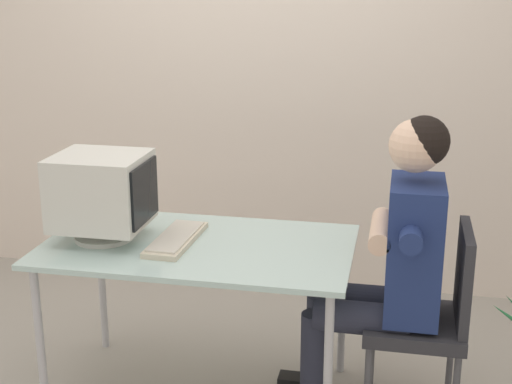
# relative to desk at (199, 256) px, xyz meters

# --- Properties ---
(wall_back) EXTENTS (8.00, 0.10, 3.00)m
(wall_back) POSITION_rel_desk_xyz_m (0.30, 1.40, 0.82)
(wall_back) COLOR beige
(wall_back) RESTS_ON ground_plane
(desk) EXTENTS (1.34, 0.77, 0.74)m
(desk) POSITION_rel_desk_xyz_m (0.00, 0.00, 0.00)
(desk) COLOR #B7B7BC
(desk) RESTS_ON ground_plane
(crt_monitor) EXTENTS (0.40, 0.35, 0.38)m
(crt_monitor) POSITION_rel_desk_xyz_m (-0.42, -0.03, 0.28)
(crt_monitor) COLOR silver
(crt_monitor) RESTS_ON desk
(keyboard) EXTENTS (0.17, 0.45, 0.03)m
(keyboard) POSITION_rel_desk_xyz_m (-0.10, 0.00, 0.07)
(keyboard) COLOR beige
(keyboard) RESTS_ON desk
(office_chair) EXTENTS (0.42, 0.42, 0.87)m
(office_chair) POSITION_rel_desk_xyz_m (1.00, 0.04, -0.19)
(office_chair) COLOR #4C4C51
(office_chair) RESTS_ON ground_plane
(person_seated) EXTENTS (0.69, 0.56, 1.33)m
(person_seated) POSITION_rel_desk_xyz_m (0.82, 0.04, 0.05)
(person_seated) COLOR navy
(person_seated) RESTS_ON ground_plane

